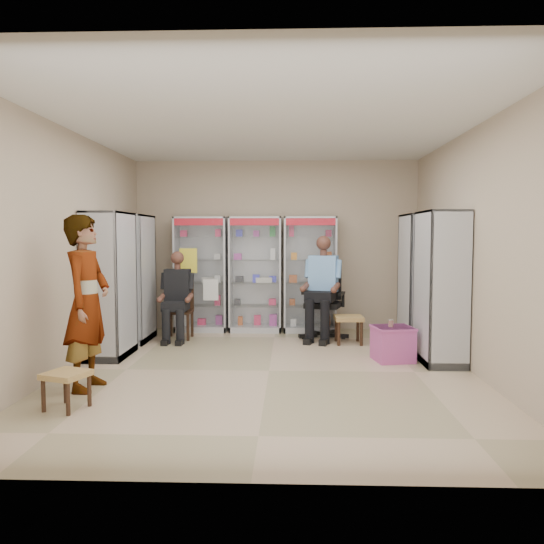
{
  "coord_description": "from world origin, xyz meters",
  "views": [
    {
      "loc": [
        0.27,
        -6.48,
        1.69
      ],
      "look_at": [
        0.01,
        0.7,
        1.18
      ],
      "focal_mm": 35.0,
      "sensor_mm": 36.0,
      "label": 1
    }
  ],
  "objects_px": {
    "cabinet_back_mid": "(255,274)",
    "office_chair": "(323,301)",
    "woven_stool_b": "(67,390)",
    "woven_stool_a": "(349,330)",
    "standing_man": "(87,302)",
    "cabinet_back_left": "(201,274)",
    "cabinet_right_near": "(440,287)",
    "wooden_chair": "(179,310)",
    "pink_trunk": "(393,344)",
    "cabinet_left_far": "(133,278)",
    "seated_shopkeeper": "(324,291)",
    "cabinet_back_right": "(310,274)",
    "cabinet_left_near": "(110,285)",
    "cabinet_right_far": "(420,280)"
  },
  "relations": [
    {
      "from": "cabinet_back_mid",
      "to": "office_chair",
      "type": "bearing_deg",
      "value": -26.61
    },
    {
      "from": "cabinet_back_mid",
      "to": "woven_stool_b",
      "type": "bearing_deg",
      "value": -110.03
    },
    {
      "from": "office_chair",
      "to": "woven_stool_a",
      "type": "height_order",
      "value": "office_chair"
    },
    {
      "from": "cabinet_back_mid",
      "to": "office_chair",
      "type": "distance_m",
      "value": 1.34
    },
    {
      "from": "woven_stool_a",
      "to": "standing_man",
      "type": "bearing_deg",
      "value": -140.84
    },
    {
      "from": "cabinet_back_left",
      "to": "standing_man",
      "type": "distance_m",
      "value": 3.62
    },
    {
      "from": "cabinet_right_near",
      "to": "wooden_chair",
      "type": "distance_m",
      "value": 4.1
    },
    {
      "from": "office_chair",
      "to": "pink_trunk",
      "type": "height_order",
      "value": "office_chair"
    },
    {
      "from": "cabinet_back_mid",
      "to": "woven_stool_a",
      "type": "relative_size",
      "value": 4.64
    },
    {
      "from": "cabinet_left_far",
      "to": "seated_shopkeeper",
      "type": "relative_size",
      "value": 1.28
    },
    {
      "from": "standing_man",
      "to": "wooden_chair",
      "type": "bearing_deg",
      "value": -4.28
    },
    {
      "from": "cabinet_back_left",
      "to": "cabinet_left_far",
      "type": "distance_m",
      "value": 1.32
    },
    {
      "from": "cabinet_back_mid",
      "to": "cabinet_right_near",
      "type": "height_order",
      "value": "same"
    },
    {
      "from": "cabinet_back_right",
      "to": "cabinet_right_near",
      "type": "distance_m",
      "value": 2.76
    },
    {
      "from": "cabinet_left_near",
      "to": "pink_trunk",
      "type": "bearing_deg",
      "value": 88.27
    },
    {
      "from": "cabinet_back_right",
      "to": "cabinet_right_far",
      "type": "relative_size",
      "value": 1.0
    },
    {
      "from": "cabinet_back_mid",
      "to": "cabinet_left_near",
      "type": "bearing_deg",
      "value": -132.8
    },
    {
      "from": "woven_stool_a",
      "to": "cabinet_right_near",
      "type": "bearing_deg",
      "value": -48.64
    },
    {
      "from": "cabinet_left_far",
      "to": "woven_stool_b",
      "type": "relative_size",
      "value": 5.45
    },
    {
      "from": "standing_man",
      "to": "cabinet_back_left",
      "type": "bearing_deg",
      "value": -6.58
    },
    {
      "from": "seated_shopkeeper",
      "to": "woven_stool_a",
      "type": "height_order",
      "value": "seated_shopkeeper"
    },
    {
      "from": "seated_shopkeeper",
      "to": "woven_stool_b",
      "type": "height_order",
      "value": "seated_shopkeeper"
    },
    {
      "from": "cabinet_left_far",
      "to": "woven_stool_b",
      "type": "height_order",
      "value": "cabinet_left_far"
    },
    {
      "from": "cabinet_left_far",
      "to": "office_chair",
      "type": "relative_size",
      "value": 1.62
    },
    {
      "from": "cabinet_left_far",
      "to": "standing_man",
      "type": "height_order",
      "value": "cabinet_left_far"
    },
    {
      "from": "woven_stool_a",
      "to": "seated_shopkeeper",
      "type": "bearing_deg",
      "value": 132.76
    },
    {
      "from": "cabinet_back_mid",
      "to": "pink_trunk",
      "type": "relative_size",
      "value": 4.17
    },
    {
      "from": "office_chair",
      "to": "cabinet_back_left",
      "type": "bearing_deg",
      "value": -179.08
    },
    {
      "from": "cabinet_left_far",
      "to": "cabinet_right_far",
      "type": "bearing_deg",
      "value": 87.43
    },
    {
      "from": "cabinet_back_left",
      "to": "pink_trunk",
      "type": "distance_m",
      "value": 3.72
    },
    {
      "from": "seated_shopkeeper",
      "to": "office_chair",
      "type": "bearing_deg",
      "value": 106.26
    },
    {
      "from": "cabinet_back_right",
      "to": "wooden_chair",
      "type": "distance_m",
      "value": 2.33
    },
    {
      "from": "woven_stool_b",
      "to": "wooden_chair",
      "type": "bearing_deg",
      "value": 84.32
    },
    {
      "from": "cabinet_right_near",
      "to": "cabinet_back_right",
      "type": "bearing_deg",
      "value": 36.16
    },
    {
      "from": "cabinet_back_mid",
      "to": "woven_stool_a",
      "type": "bearing_deg",
      "value": -33.99
    },
    {
      "from": "cabinet_left_near",
      "to": "cabinet_right_near",
      "type": "bearing_deg",
      "value": 87.43
    },
    {
      "from": "cabinet_back_left",
      "to": "cabinet_left_far",
      "type": "relative_size",
      "value": 1.0
    },
    {
      "from": "wooden_chair",
      "to": "woven_stool_b",
      "type": "bearing_deg",
      "value": -95.68
    },
    {
      "from": "cabinet_back_right",
      "to": "cabinet_right_near",
      "type": "bearing_deg",
      "value": -53.84
    },
    {
      "from": "wooden_chair",
      "to": "cabinet_left_near",
      "type": "bearing_deg",
      "value": -117.61
    },
    {
      "from": "wooden_chair",
      "to": "office_chair",
      "type": "distance_m",
      "value": 2.36
    },
    {
      "from": "woven_stool_a",
      "to": "woven_stool_b",
      "type": "relative_size",
      "value": 1.17
    },
    {
      "from": "cabinet_back_left",
      "to": "standing_man",
      "type": "xyz_separation_m",
      "value": [
        -0.65,
        -3.56,
        -0.05
      ]
    },
    {
      "from": "cabinet_left_far",
      "to": "cabinet_back_right",
      "type": "bearing_deg",
      "value": 108.19
    },
    {
      "from": "cabinet_back_right",
      "to": "woven_stool_a",
      "type": "bearing_deg",
      "value": -60.98
    },
    {
      "from": "cabinet_right_near",
      "to": "wooden_chair",
      "type": "bearing_deg",
      "value": 68.36
    },
    {
      "from": "cabinet_back_mid",
      "to": "wooden_chair",
      "type": "relative_size",
      "value": 2.13
    },
    {
      "from": "office_chair",
      "to": "seated_shopkeeper",
      "type": "xyz_separation_m",
      "value": [
        0.0,
        -0.05,
        0.17
      ]
    },
    {
      "from": "cabinet_back_right",
      "to": "office_chair",
      "type": "distance_m",
      "value": 0.72
    },
    {
      "from": "pink_trunk",
      "to": "cabinet_right_far",
      "type": "bearing_deg",
      "value": 59.78
    }
  ]
}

